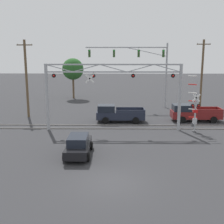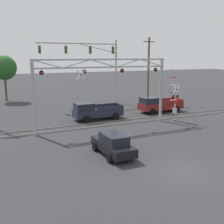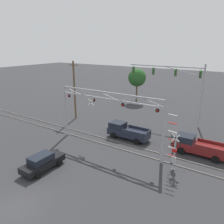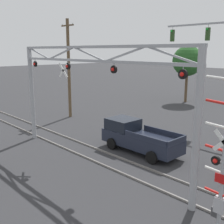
% 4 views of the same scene
% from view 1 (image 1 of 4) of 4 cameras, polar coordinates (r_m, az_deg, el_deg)
% --- Properties ---
extents(ground_plane, '(200.00, 200.00, 0.00)m').
position_cam_1_polar(ground_plane, '(16.88, -0.12, -14.14)').
color(ground_plane, '#303033').
extents(rail_track_near, '(80.00, 0.08, 0.10)m').
position_cam_1_polar(rail_track_near, '(28.27, 0.25, -3.39)').
color(rail_track_near, gray).
rests_on(rail_track_near, ground_plane).
extents(rail_track_far, '(80.00, 0.08, 0.10)m').
position_cam_1_polar(rail_track_far, '(29.65, 0.28, -2.68)').
color(rail_track_far, gray).
rests_on(rail_track_far, ground_plane).
extents(crossing_gantry, '(13.23, 0.31, 6.50)m').
position_cam_1_polar(crossing_gantry, '(27.21, 0.23, 5.10)').
color(crossing_gantry, '#9EA0A5').
rests_on(crossing_gantry, ground_plane).
extents(crossing_signal_mast, '(1.29, 0.35, 5.46)m').
position_cam_1_polar(crossing_signal_mast, '(28.00, 16.44, -0.10)').
color(crossing_signal_mast, '#9EA0A5').
rests_on(crossing_signal_mast, ground_plane).
extents(traffic_signal_span, '(11.28, 0.39, 8.95)m').
position_cam_1_polar(traffic_signal_span, '(39.55, 6.85, 9.92)').
color(traffic_signal_span, '#9EA0A5').
rests_on(traffic_signal_span, ground_plane).
extents(pickup_truck_lead, '(5.31, 2.13, 1.90)m').
position_cam_1_polar(pickup_truck_lead, '(31.12, 1.20, -0.35)').
color(pickup_truck_lead, '#1E2333').
rests_on(pickup_truck_lead, ground_plane).
extents(pickup_truck_following, '(5.50, 2.13, 1.90)m').
position_cam_1_polar(pickup_truck_following, '(32.79, 16.17, -0.20)').
color(pickup_truck_following, maroon).
rests_on(pickup_truck_following, ground_plane).
extents(sedan_waiting, '(1.88, 4.23, 1.55)m').
position_cam_1_polar(sedan_waiting, '(20.97, -6.84, -6.72)').
color(sedan_waiting, black).
rests_on(sedan_waiting, ground_plane).
extents(utility_pole_left, '(1.80, 0.28, 9.05)m').
position_cam_1_polar(utility_pole_left, '(34.59, -16.99, 6.61)').
color(utility_pole_left, brown).
rests_on(utility_pole_left, ground_plane).
extents(utility_pole_right, '(1.80, 0.28, 9.32)m').
position_cam_1_polar(utility_pole_right, '(39.59, 17.79, 7.31)').
color(utility_pole_right, brown).
rests_on(utility_pole_right, ground_plane).
extents(background_tree_beyond_span, '(3.63, 3.63, 6.82)m').
position_cam_1_polar(background_tree_beyond_span, '(48.52, -7.95, 8.61)').
color(background_tree_beyond_span, brown).
rests_on(background_tree_beyond_span, ground_plane).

